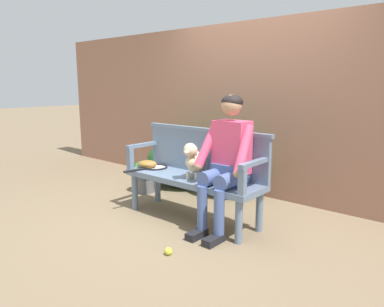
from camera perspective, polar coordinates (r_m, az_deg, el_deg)
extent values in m
plane|color=#7A664C|center=(4.01, 0.00, -10.25)|extent=(40.00, 40.00, 0.00)
cube|color=#936651|center=(4.88, 10.62, 6.81)|extent=(8.00, 0.30, 2.23)
ellipsoid|color=#1E5B23|center=(5.25, -1.44, -1.23)|extent=(1.10, 0.95, 0.68)
ellipsoid|color=#1E5B23|center=(4.82, 5.68, -1.80)|extent=(0.87, 0.77, 0.78)
cube|color=slate|center=(3.87, 0.00, -4.07)|extent=(1.60, 0.49, 0.06)
cylinder|color=slate|center=(4.30, -8.97, -5.97)|extent=(0.07, 0.07, 0.42)
cylinder|color=slate|center=(3.40, 7.36, -10.59)|extent=(0.07, 0.07, 0.42)
cylinder|color=slate|center=(4.54, -5.43, -4.98)|extent=(0.07, 0.07, 0.42)
cylinder|color=slate|center=(3.69, 10.54, -8.89)|extent=(0.07, 0.07, 0.42)
cube|color=slate|center=(3.97, 2.01, 0.16)|extent=(1.60, 0.05, 0.46)
cube|color=slate|center=(3.94, 2.03, 3.74)|extent=(1.64, 0.06, 0.04)
cube|color=slate|center=(4.22, -9.69, -0.87)|extent=(0.06, 0.06, 0.24)
cube|color=slate|center=(4.33, -7.67, 1.37)|extent=(0.06, 0.49, 0.04)
cube|color=slate|center=(3.24, 7.93, -4.44)|extent=(0.06, 0.06, 0.24)
cube|color=slate|center=(3.37, 9.87, -1.42)|extent=(0.06, 0.49, 0.04)
cube|color=black|center=(3.54, 0.76, -12.60)|extent=(0.10, 0.24, 0.07)
cylinder|color=#475B93|center=(3.51, 1.61, -8.47)|extent=(0.10, 0.10, 0.43)
cylinder|color=#475B93|center=(3.55, 3.23, -3.65)|extent=(0.15, 0.31, 0.15)
cube|color=black|center=(3.43, 3.41, -13.44)|extent=(0.10, 0.24, 0.07)
cylinder|color=#475B93|center=(3.39, 4.28, -9.18)|extent=(0.10, 0.10, 0.43)
cylinder|color=#475B93|center=(3.43, 5.90, -4.18)|extent=(0.15, 0.31, 0.15)
cube|color=#475B93|center=(3.61, 6.02, -3.11)|extent=(0.32, 0.24, 0.20)
cube|color=#E04770|center=(3.57, 6.28, 1.00)|extent=(0.34, 0.22, 0.52)
cylinder|color=#E04770|center=(3.60, 2.47, 1.45)|extent=(0.14, 0.33, 0.45)
sphere|color=tan|center=(3.56, 1.02, -1.93)|extent=(0.09, 0.09, 0.09)
cylinder|color=#E04770|center=(3.36, 8.12, 0.67)|extent=(0.14, 0.33, 0.45)
sphere|color=tan|center=(3.29, 7.23, -3.07)|extent=(0.09, 0.09, 0.09)
sphere|color=tan|center=(3.51, 6.23, 7.57)|extent=(0.20, 0.20, 0.20)
ellipsoid|color=black|center=(3.52, 6.34, 8.06)|extent=(0.21, 0.21, 0.14)
cylinder|color=beige|center=(3.77, -0.61, -3.44)|extent=(0.04, 0.04, 0.07)
cylinder|color=beige|center=(3.72, 0.71, -3.64)|extent=(0.04, 0.04, 0.07)
cylinder|color=beige|center=(3.91, 0.64, -2.93)|extent=(0.04, 0.04, 0.07)
cylinder|color=beige|center=(3.86, 1.93, -3.11)|extent=(0.04, 0.04, 0.07)
ellipsoid|color=beige|center=(3.78, 0.68, -1.37)|extent=(0.23, 0.30, 0.22)
sphere|color=beige|center=(3.70, -0.06, -1.37)|extent=(0.13, 0.13, 0.13)
sphere|color=beige|center=(3.65, -0.28, 0.59)|extent=(0.14, 0.14, 0.14)
ellipsoid|color=beige|center=(3.60, -0.79, 0.22)|extent=(0.07, 0.09, 0.05)
ellipsoid|color=beige|center=(3.69, -0.99, 0.55)|extent=(0.05, 0.04, 0.10)
ellipsoid|color=beige|center=(3.63, 0.58, 0.38)|extent=(0.05, 0.04, 0.10)
sphere|color=beige|center=(3.88, 1.64, -0.39)|extent=(0.06, 0.06, 0.06)
torus|color=black|center=(4.28, -5.82, -2.11)|extent=(0.33, 0.33, 0.02)
cylinder|color=silver|center=(4.28, -5.81, -2.20)|extent=(0.25, 0.25, 0.00)
cube|color=black|center=(4.19, -7.68, -2.38)|extent=(0.05, 0.07, 0.02)
cylinder|color=black|center=(4.12, -9.32, -2.66)|extent=(0.06, 0.22, 0.03)
ellipsoid|color=#9E6B2D|center=(4.28, -7.01, -1.66)|extent=(0.28, 0.26, 0.09)
sphere|color=#CCDB33|center=(3.23, -3.72, -15.07)|extent=(0.07, 0.07, 0.07)
cylinder|color=slate|center=(4.98, -7.35, -4.81)|extent=(0.25, 0.25, 0.21)
torus|color=slate|center=(4.95, -7.38, -3.62)|extent=(0.27, 0.27, 0.02)
ellipsoid|color=#337538|center=(4.92, -7.41, -2.37)|extent=(0.31, 0.31, 0.22)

